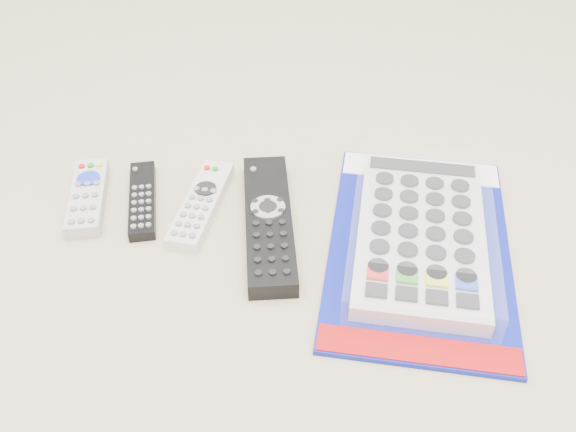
{
  "coord_description": "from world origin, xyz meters",
  "views": [
    {
      "loc": [
        0.08,
        -0.62,
        0.58
      ],
      "look_at": [
        0.08,
        0.02,
        0.01
      ],
      "focal_mm": 40.0,
      "sensor_mm": 36.0,
      "label": 1
    }
  ],
  "objects_px": {
    "remote_small_grey": "(88,197)",
    "jumbo_remote_packaged": "(421,233)",
    "remote_slim_black": "(142,200)",
    "remote_large_black": "(269,221)",
    "remote_silver_dvd": "(201,204)"
  },
  "relations": [
    {
      "from": "remote_slim_black",
      "to": "remote_silver_dvd",
      "type": "distance_m",
      "value": 0.08
    },
    {
      "from": "remote_small_grey",
      "to": "remote_large_black",
      "type": "distance_m",
      "value": 0.26
    },
    {
      "from": "remote_small_grey",
      "to": "jumbo_remote_packaged",
      "type": "xyz_separation_m",
      "value": [
        0.45,
        -0.08,
        0.01
      ]
    },
    {
      "from": "remote_silver_dvd",
      "to": "jumbo_remote_packaged",
      "type": "height_order",
      "value": "jumbo_remote_packaged"
    },
    {
      "from": "remote_slim_black",
      "to": "remote_large_black",
      "type": "height_order",
      "value": "remote_large_black"
    },
    {
      "from": "remote_small_grey",
      "to": "remote_slim_black",
      "type": "height_order",
      "value": "remote_small_grey"
    },
    {
      "from": "remote_small_grey",
      "to": "remote_large_black",
      "type": "height_order",
      "value": "remote_large_black"
    },
    {
      "from": "remote_large_black",
      "to": "remote_silver_dvd",
      "type": "bearing_deg",
      "value": 152.9
    },
    {
      "from": "remote_slim_black",
      "to": "jumbo_remote_packaged",
      "type": "height_order",
      "value": "jumbo_remote_packaged"
    },
    {
      "from": "remote_slim_black",
      "to": "jumbo_remote_packaged",
      "type": "xyz_separation_m",
      "value": [
        0.37,
        -0.08,
        0.01
      ]
    },
    {
      "from": "remote_large_black",
      "to": "jumbo_remote_packaged",
      "type": "distance_m",
      "value": 0.2
    },
    {
      "from": "remote_small_grey",
      "to": "remote_silver_dvd",
      "type": "xyz_separation_m",
      "value": [
        0.16,
        -0.01,
        -0.0
      ]
    },
    {
      "from": "remote_small_grey",
      "to": "remote_silver_dvd",
      "type": "height_order",
      "value": "remote_small_grey"
    },
    {
      "from": "remote_small_grey",
      "to": "jumbo_remote_packaged",
      "type": "relative_size",
      "value": 0.38
    },
    {
      "from": "remote_silver_dvd",
      "to": "remote_large_black",
      "type": "height_order",
      "value": "remote_large_black"
    }
  ]
}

